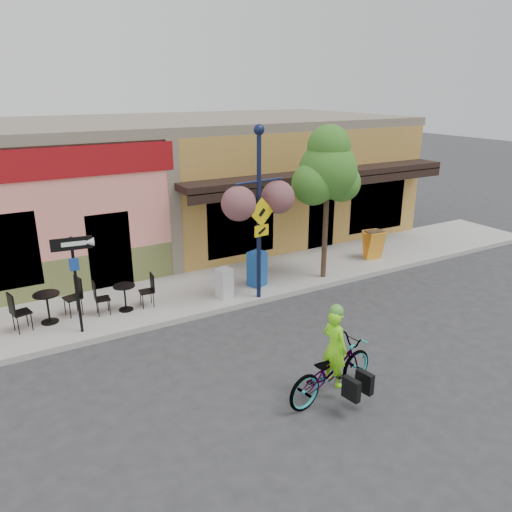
% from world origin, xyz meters
% --- Properties ---
extents(ground, '(90.00, 90.00, 0.00)m').
position_xyz_m(ground, '(0.00, 0.00, 0.00)').
color(ground, '#2D2D30').
rests_on(ground, ground).
extents(sidewalk, '(24.00, 3.00, 0.15)m').
position_xyz_m(sidewalk, '(0.00, 2.00, 0.07)').
color(sidewalk, '#9E9B93').
rests_on(sidewalk, ground).
extents(curb, '(24.00, 0.12, 0.15)m').
position_xyz_m(curb, '(0.00, 0.55, 0.07)').
color(curb, '#A8A59E').
rests_on(curb, ground).
extents(building, '(18.20, 8.20, 4.50)m').
position_xyz_m(building, '(0.00, 7.50, 2.25)').
color(building, '#F68A79').
rests_on(building, ground).
extents(bicycle, '(2.20, 1.05, 1.11)m').
position_xyz_m(bicycle, '(-0.79, -3.80, 0.55)').
color(bicycle, maroon).
rests_on(bicycle, ground).
extents(cyclist_rider, '(0.45, 0.60, 1.52)m').
position_xyz_m(cyclist_rider, '(-0.74, -3.80, 0.76)').
color(cyclist_rider, '#86FF1A').
rests_on(cyclist_rider, ground).
extents(lamp_post, '(1.53, 0.76, 4.59)m').
position_xyz_m(lamp_post, '(0.24, 0.65, 2.44)').
color(lamp_post, '#131B3D').
rests_on(lamp_post, sidewalk).
extents(one_way_sign, '(0.91, 0.30, 2.32)m').
position_xyz_m(one_way_sign, '(-4.38, 0.97, 1.31)').
color(one_way_sign, black).
rests_on(one_way_sign, sidewalk).
extents(cafe_set_left, '(1.79, 1.18, 0.99)m').
position_xyz_m(cafe_set_left, '(-4.95, 1.85, 0.64)').
color(cafe_set_left, black).
rests_on(cafe_set_left, sidewalk).
extents(cafe_set_right, '(1.54, 0.86, 0.89)m').
position_xyz_m(cafe_set_right, '(-3.14, 1.62, 0.59)').
color(cafe_set_right, black).
rests_on(cafe_set_right, sidewalk).
extents(newspaper_box_blue, '(0.56, 0.53, 1.01)m').
position_xyz_m(newspaper_box_blue, '(0.62, 1.40, 0.66)').
color(newspaper_box_blue, '#1A4E9F').
rests_on(newspaper_box_blue, sidewalk).
extents(newspaper_box_grey, '(0.46, 0.44, 0.83)m').
position_xyz_m(newspaper_box_grey, '(-0.57, 1.12, 0.56)').
color(newspaper_box_grey, silver).
rests_on(newspaper_box_grey, sidewalk).
extents(street_tree, '(2.13, 2.13, 4.53)m').
position_xyz_m(street_tree, '(2.70, 1.00, 2.41)').
color(street_tree, '#3D7A26').
rests_on(street_tree, sidewalk).
extents(sandwich_board, '(0.63, 0.50, 0.97)m').
position_xyz_m(sandwich_board, '(5.10, 1.32, 0.63)').
color(sandwich_board, orange).
rests_on(sandwich_board, sidewalk).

